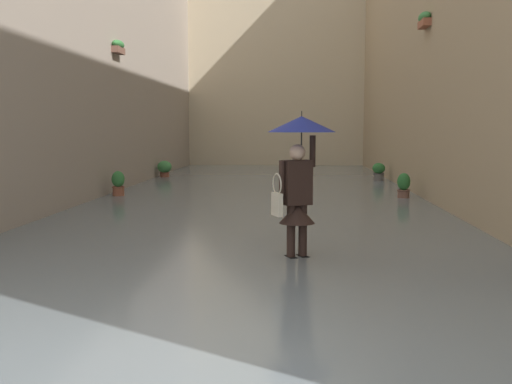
% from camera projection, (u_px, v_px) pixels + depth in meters
% --- Properties ---
extents(ground_plane, '(61.61, 61.61, 0.00)m').
position_uv_depth(ground_plane, '(263.00, 196.00, 16.63)').
color(ground_plane, '#605B56').
extents(flood_water, '(9.10, 30.65, 0.09)m').
position_uv_depth(flood_water, '(263.00, 195.00, 16.62)').
color(flood_water, slate).
rests_on(flood_water, ground_plane).
extents(building_facade_far, '(11.90, 1.80, 13.82)m').
position_uv_depth(building_facade_far, '(276.00, 23.00, 29.01)').
color(building_facade_far, beige).
rests_on(building_facade_far, ground_plane).
extents(person_wading, '(0.95, 0.95, 2.12)m').
position_uv_depth(person_wading, '(299.00, 160.00, 8.33)').
color(person_wading, black).
rests_on(person_wading, ground_plane).
extents(potted_plant_mid_right, '(0.52, 0.52, 0.68)m').
position_uv_depth(potted_plant_mid_right, '(165.00, 169.00, 22.01)').
color(potted_plant_mid_right, brown).
rests_on(potted_plant_mid_right, ground_plane).
extents(potted_plant_far_left, '(0.34, 0.34, 0.73)m').
position_uv_depth(potted_plant_far_left, '(404.00, 187.00, 15.51)').
color(potted_plant_far_left, brown).
rests_on(potted_plant_far_left, ground_plane).
extents(potted_plant_near_right, '(0.34, 0.34, 0.75)m').
position_uv_depth(potted_plant_near_right, '(118.00, 184.00, 15.97)').
color(potted_plant_near_right, '#9E563D').
rests_on(potted_plant_near_right, ground_plane).
extents(potted_plant_near_left, '(0.43, 0.43, 0.70)m').
position_uv_depth(potted_plant_near_left, '(379.00, 172.00, 20.46)').
color(potted_plant_near_left, '#66605B').
rests_on(potted_plant_near_left, ground_plane).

